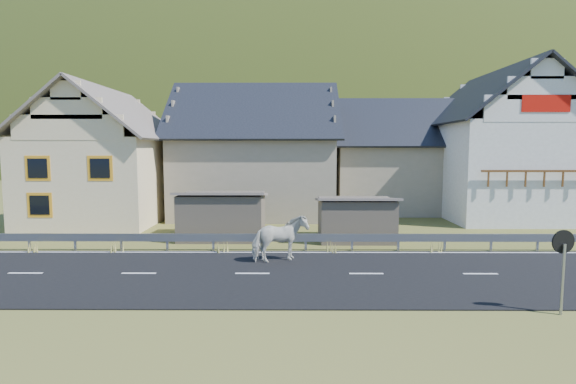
{
  "coord_description": "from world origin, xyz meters",
  "views": [
    {
      "loc": [
        1.33,
        -15.39,
        4.43
      ],
      "look_at": [
        1.23,
        3.67,
        2.56
      ],
      "focal_mm": 28.0,
      "sensor_mm": 36.0,
      "label": 1
    }
  ],
  "objects": [
    {
      "name": "lane_markings",
      "position": [
        0.0,
        0.0,
        0.04
      ],
      "size": [
        60.0,
        6.6,
        0.01
      ],
      "primitive_type": "cube",
      "color": "silver",
      "rests_on": "road"
    },
    {
      "name": "shed_right",
      "position": [
        4.5,
        6.0,
        1.0
      ],
      "size": [
        3.8,
        2.9,
        2.2
      ],
      "primitive_type": "cube",
      "color": "brown",
      "rests_on": "ground"
    },
    {
      "name": "house_white",
      "position": [
        15.0,
        14.0,
        5.06
      ],
      "size": [
        8.8,
        10.8,
        9.7
      ],
      "color": "white",
      "rests_on": "ground"
    },
    {
      "name": "conifer_patch",
      "position": [
        -55.0,
        110.0,
        6.0
      ],
      "size": [
        76.0,
        50.0,
        28.0
      ],
      "primitive_type": "ellipsoid",
      "color": "black",
      "rests_on": "ground"
    },
    {
      "name": "shed_left",
      "position": [
        -2.0,
        6.5,
        1.1
      ],
      "size": [
        4.3,
        3.3,
        2.4
      ],
      "primitive_type": "cube",
      "color": "brown",
      "rests_on": "ground"
    },
    {
      "name": "house_stone_a",
      "position": [
        -1.0,
        15.0,
        4.63
      ],
      "size": [
        10.8,
        9.8,
        8.9
      ],
      "color": "gray",
      "rests_on": "ground"
    },
    {
      "name": "traffic_mirror",
      "position": [
        8.55,
        -3.7,
        1.67
      ],
      "size": [
        0.63,
        0.2,
        2.28
      ],
      "rotation": [
        0.0,
        0.0,
        0.12
      ],
      "color": "#93969B",
      "rests_on": "ground"
    },
    {
      "name": "house_stone_b",
      "position": [
        9.0,
        17.0,
        4.24
      ],
      "size": [
        9.8,
        8.8,
        8.1
      ],
      "color": "gray",
      "rests_on": "ground"
    },
    {
      "name": "road",
      "position": [
        0.0,
        0.0,
        0.02
      ],
      "size": [
        60.0,
        7.0,
        0.04
      ],
      "primitive_type": "cube",
      "color": "black",
      "rests_on": "ground"
    },
    {
      "name": "guardrail",
      "position": [
        -0.0,
        3.68,
        0.56
      ],
      "size": [
        28.1,
        0.09,
        0.75
      ],
      "color": "#93969B",
      "rests_on": "ground"
    },
    {
      "name": "ground",
      "position": [
        0.0,
        0.0,
        0.0
      ],
      "size": [
        160.0,
        160.0,
        0.0
      ],
      "primitive_type": "plane",
      "color": "#494D1D",
      "rests_on": "ground"
    },
    {
      "name": "house_cream",
      "position": [
        -10.0,
        12.0,
        4.36
      ],
      "size": [
        7.8,
        9.8,
        8.3
      ],
      "color": "beige",
      "rests_on": "ground"
    },
    {
      "name": "horse",
      "position": [
        0.93,
        1.71,
        0.94
      ],
      "size": [
        1.76,
        2.34,
        1.8
      ],
      "primitive_type": "imported",
      "rotation": [
        0.0,
        0.0,
        1.99
      ],
      "color": "beige",
      "rests_on": "road"
    },
    {
      "name": "mountain",
      "position": [
        5.0,
        180.0,
        -20.0
      ],
      "size": [
        440.0,
        280.0,
        260.0
      ],
      "primitive_type": "ellipsoid",
      "color": "#23320E",
      "rests_on": "ground"
    }
  ]
}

